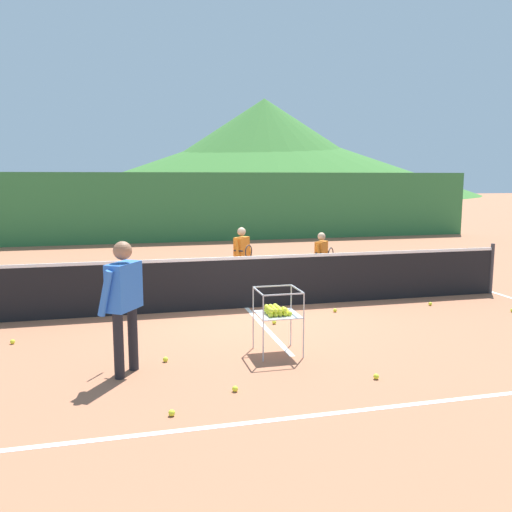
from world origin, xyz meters
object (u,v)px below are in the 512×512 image
Objects in this scene: student_0 at (242,252)px; ball_cart at (277,311)px; tennis_ball_1 at (120,344)px; tennis_ball_9 at (165,359)px; tennis_ball_2 at (172,413)px; tennis_ball_10 at (512,310)px; student_1 at (322,255)px; tennis_ball_8 at (274,322)px; tennis_ball_5 at (13,342)px; tennis_net at (246,282)px; tennis_ball_4 at (430,304)px; tennis_ball_0 at (235,389)px; tennis_ball_6 at (335,310)px; instructor at (124,295)px; tennis_ball_3 at (376,377)px.

student_0 is 1.49× the size of ball_cart.
tennis_ball_1 is 1.02m from tennis_ball_9.
tennis_ball_2 and tennis_ball_10 have the same top height.
student_1 is 3.14m from tennis_ball_8.
tennis_ball_5 is 1.00× the size of tennis_ball_10.
tennis_net is 3.53m from tennis_ball_4.
tennis_net is at bearing 75.23° from tennis_ball_0.
tennis_ball_6 is at bearing 31.04° from tennis_ball_9.
instructor reaches higher than tennis_ball_10.
tennis_ball_4 is at bearing -53.37° from student_1.
tennis_ball_5 is at bearing -143.59° from student_0.
tennis_ball_8 is at bearing 36.68° from tennis_ball_9.
student_1 is 4.47m from ball_cart.
tennis_ball_2 is at bearing -112.44° from tennis_net.
student_1 is 1.37× the size of ball_cart.
tennis_ball_0 is 1.00× the size of tennis_ball_1.
ball_cart reaches higher than tennis_ball_5.
tennis_ball_6 is at bearing 21.37° from tennis_ball_8.
instructor is at bearing 162.49° from tennis_ball_3.
tennis_ball_3 is (0.43, -5.58, -0.77)m from student_0.
tennis_ball_2 is 1.00× the size of tennis_ball_6.
tennis_ball_0 is at bearing -114.81° from tennis_ball_8.
tennis_ball_6 is at bearing 166.02° from tennis_ball_10.
tennis_ball_0 is 1.73m from tennis_ball_3.
tennis_ball_8 is at bearing 176.47° from tennis_ball_10.
tennis_ball_2 is 1.00× the size of tennis_ball_3.
student_0 reaches higher than tennis_ball_0.
tennis_ball_0 and tennis_ball_10 have the same top height.
student_1 reaches higher than tennis_ball_5.
tennis_ball_5 is at bearing 134.84° from instructor.
student_0 is 4.84m from tennis_ball_9.
tennis_ball_8 is (0.37, 1.42, -0.56)m from ball_cart.
tennis_ball_2 is at bearing -170.52° from tennis_ball_3.
tennis_ball_8 is at bearing -158.63° from tennis_ball_6.
student_0 is at bearing 143.30° from tennis_ball_10.
student_1 reaches higher than tennis_ball_9.
student_1 is at bearing 56.07° from tennis_ball_2.
tennis_ball_8 is (4.01, 0.10, 0.00)m from tennis_ball_5.
tennis_ball_4 is (4.44, 3.13, 0.00)m from tennis_ball_0.
ball_cart is 4.14m from tennis_ball_4.
tennis_ball_0 is 0.88m from tennis_ball_2.
ball_cart is 13.22× the size of tennis_ball_5.
tennis_ball_8 is at bearing 65.19° from tennis_ball_0.
tennis_ball_10 is (6.88, 0.31, 0.00)m from tennis_ball_1.
tennis_ball_10 is at bearing 23.67° from tennis_ball_2.
student_1 is (4.17, 4.21, -0.25)m from instructor.
tennis_ball_6 is (3.77, 1.09, 0.00)m from tennis_ball_1.
ball_cart is at bearing -96.18° from student_0.
tennis_ball_5 is (-2.81, 2.50, 0.00)m from tennis_ball_0.
tennis_ball_4 is (5.19, 3.59, 0.00)m from tennis_ball_2.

